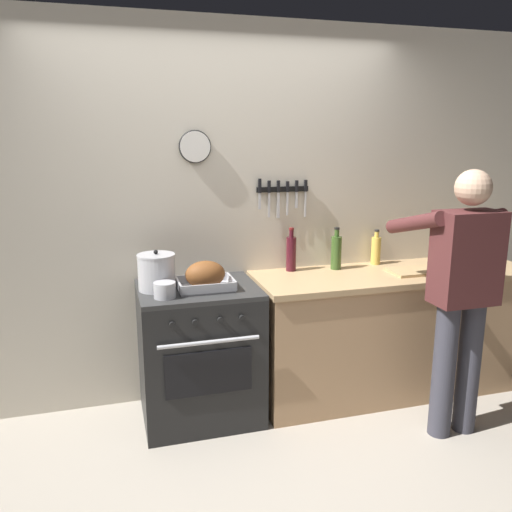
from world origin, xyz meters
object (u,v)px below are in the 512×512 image
object	(u,v)px
bottle_olive_oil	(336,252)
stock_pot	(157,272)
cutting_board	(415,271)
bottle_wine_red	(291,253)
saucepan	(165,290)
roasting_pan	(205,277)
bottle_cooking_oil	(376,250)
stove	(200,353)
person_cook	(462,287)

from	to	relation	value
bottle_olive_oil	stock_pot	bearing A→B (deg)	-172.84
cutting_board	bottle_olive_oil	xyz separation A→B (m)	(-0.50, 0.25, 0.12)
stock_pot	bottle_wine_red	size ratio (longest dim) A/B	0.82
bottle_olive_oil	saucepan	bearing A→B (deg)	-164.72
roasting_pan	cutting_board	world-z (taller)	roasting_pan
saucepan	bottle_wine_red	size ratio (longest dim) A/B	0.43
stock_pot	cutting_board	world-z (taller)	stock_pot
stock_pot	saucepan	world-z (taller)	stock_pot
bottle_cooking_oil	bottle_olive_oil	bearing A→B (deg)	-171.34
stove	saucepan	world-z (taller)	saucepan
person_cook	bottle_wine_red	size ratio (longest dim) A/B	5.33
person_cook	roasting_pan	world-z (taller)	person_cook
bottle_wine_red	bottle_cooking_oil	size ratio (longest dim) A/B	1.18
person_cook	cutting_board	world-z (taller)	person_cook
stove	person_cook	xyz separation A→B (m)	(1.50, -0.62, 0.50)
saucepan	roasting_pan	bearing A→B (deg)	21.45
roasting_pan	stove	bearing A→B (deg)	122.56
stove	bottle_cooking_oil	size ratio (longest dim) A/B	3.42
roasting_pan	bottle_olive_oil	world-z (taller)	bottle_olive_oil
bottle_olive_oil	bottle_cooking_oil	size ratio (longest dim) A/B	1.16
stove	bottle_olive_oil	distance (m)	1.20
stock_pot	saucepan	distance (m)	0.20
cutting_board	stove	bearing A→B (deg)	177.68
stock_pot	bottle_cooking_oil	distance (m)	1.66
roasting_pan	cutting_board	size ratio (longest dim) A/B	0.98
person_cook	roasting_pan	xyz separation A→B (m)	(-1.46, 0.56, 0.03)
stove	bottle_cooking_oil	xyz separation A→B (m)	(1.39, 0.24, 0.56)
roasting_pan	bottle_wine_red	bearing A→B (deg)	23.02
cutting_board	bottle_wine_red	xyz separation A→B (m)	(-0.82, 0.29, 0.12)
bottle_olive_oil	bottle_wine_red	world-z (taller)	bottle_wine_red
stove	roasting_pan	distance (m)	0.54
cutting_board	bottle_olive_oil	distance (m)	0.57
stock_pot	bottle_wine_red	bearing A→B (deg)	12.08
bottle_olive_oil	person_cook	bearing A→B (deg)	-60.32
saucepan	person_cook	bearing A→B (deg)	-14.83
person_cook	saucepan	world-z (taller)	person_cook
bottle_cooking_oil	cutting_board	bearing A→B (deg)	-63.81
stove	person_cook	world-z (taller)	person_cook
person_cook	saucepan	xyz separation A→B (m)	(-1.73, 0.46, -0.00)
bottle_cooking_oil	stock_pot	bearing A→B (deg)	-172.52
stock_pot	bottle_olive_oil	size ratio (longest dim) A/B	0.84
saucepan	cutting_board	distance (m)	1.77
stove	bottle_olive_oil	world-z (taller)	bottle_olive_oil
bottle_cooking_oil	stove	bearing A→B (deg)	-170.35
stove	bottle_olive_oil	bearing A→B (deg)	9.99
bottle_cooking_oil	saucepan	bearing A→B (deg)	-166.12
stock_pot	roasting_pan	bearing A→B (deg)	-15.20
person_cook	cutting_board	bearing A→B (deg)	-9.08
stove	person_cook	distance (m)	1.70
stock_pot	bottle_wine_red	xyz separation A→B (m)	(0.97, 0.21, 0.02)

